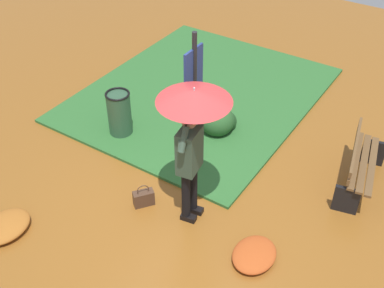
# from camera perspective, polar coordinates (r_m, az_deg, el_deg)

# --- Properties ---
(ground_plane) EXTENTS (18.00, 18.00, 0.00)m
(ground_plane) POSITION_cam_1_polar(r_m,az_deg,el_deg) (7.10, -0.87, -7.99)
(ground_plane) COLOR brown
(grass_verge) EXTENTS (4.80, 4.00, 0.05)m
(grass_verge) POSITION_cam_1_polar(r_m,az_deg,el_deg) (9.56, 0.98, 5.86)
(grass_verge) COLOR #2D662D
(grass_verge) RESTS_ON ground_plane
(person_with_umbrella) EXTENTS (0.96, 0.96, 2.04)m
(person_with_umbrella) POSITION_cam_1_polar(r_m,az_deg,el_deg) (6.11, 0.01, 2.42)
(person_with_umbrella) COLOR black
(person_with_umbrella) RESTS_ON ground_plane
(info_sign_post) EXTENTS (0.44, 0.07, 2.30)m
(info_sign_post) POSITION_cam_1_polar(r_m,az_deg,el_deg) (7.04, 0.21, 6.62)
(info_sign_post) COLOR black
(info_sign_post) RESTS_ON ground_plane
(handbag) EXTENTS (0.32, 0.29, 0.37)m
(handbag) POSITION_cam_1_polar(r_m,az_deg,el_deg) (7.17, -5.65, -6.26)
(handbag) COLOR #4C3323
(handbag) RESTS_ON ground_plane
(park_bench) EXTENTS (1.41, 0.65, 0.75)m
(park_bench) POSITION_cam_1_polar(r_m,az_deg,el_deg) (7.68, 19.00, -2.27)
(park_bench) COLOR black
(park_bench) RESTS_ON ground_plane
(trash_bin) EXTENTS (0.42, 0.42, 0.83)m
(trash_bin) POSITION_cam_1_polar(r_m,az_deg,el_deg) (8.37, -8.44, 3.48)
(trash_bin) COLOR #2D5138
(trash_bin) RESTS_ON ground_plane
(shrub_cluster) EXTENTS (0.65, 0.59, 0.53)m
(shrub_cluster) POSITION_cam_1_polar(r_m,az_deg,el_deg) (8.43, 3.16, 2.73)
(shrub_cluster) COLOR #285628
(shrub_cluster) RESTS_ON ground_plane
(leaf_pile_near_person) EXTENTS (0.73, 0.58, 0.16)m
(leaf_pile_near_person) POSITION_cam_1_polar(r_m,az_deg,el_deg) (7.28, -20.93, -8.97)
(leaf_pile_near_person) COLOR #A86023
(leaf_pile_near_person) RESTS_ON ground_plane
(leaf_pile_by_bench) EXTENTS (0.68, 0.54, 0.15)m
(leaf_pile_by_bench) POSITION_cam_1_polar(r_m,az_deg,el_deg) (6.55, 7.27, -12.65)
(leaf_pile_by_bench) COLOR #B74C1E
(leaf_pile_by_bench) RESTS_ON ground_plane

